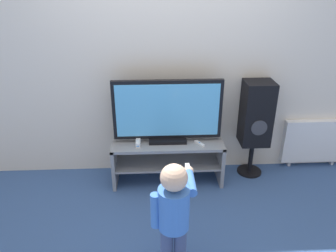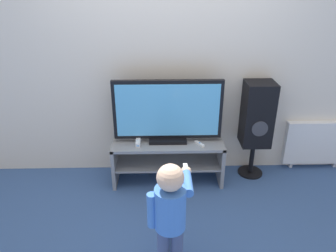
{
  "view_description": "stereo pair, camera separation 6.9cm",
  "coord_description": "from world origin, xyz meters",
  "px_view_note": "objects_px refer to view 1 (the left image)",
  "views": [
    {
      "loc": [
        -0.14,
        -2.82,
        2.08
      ],
      "look_at": [
        0.0,
        0.12,
        0.69
      ],
      "focal_mm": 35.0,
      "sensor_mm": 36.0,
      "label": 1
    },
    {
      "loc": [
        -0.08,
        -2.83,
        2.08
      ],
      "look_at": [
        0.0,
        0.12,
        0.69
      ],
      "focal_mm": 35.0,
      "sensor_mm": 36.0,
      "label": 2
    }
  ],
  "objects_px": {
    "television": "(168,112)",
    "speaker_tower": "(256,116)",
    "game_console": "(138,143)",
    "child": "(174,208)",
    "remote_primary": "(199,143)",
    "radiator": "(315,141)"
  },
  "relations": [
    {
      "from": "game_console",
      "to": "child",
      "type": "height_order",
      "value": "child"
    },
    {
      "from": "remote_primary",
      "to": "radiator",
      "type": "bearing_deg",
      "value": 12.05
    },
    {
      "from": "television",
      "to": "game_console",
      "type": "distance_m",
      "value": 0.44
    },
    {
      "from": "child",
      "to": "game_console",
      "type": "bearing_deg",
      "value": 105.25
    },
    {
      "from": "remote_primary",
      "to": "radiator",
      "type": "distance_m",
      "value": 1.42
    },
    {
      "from": "child",
      "to": "radiator",
      "type": "distance_m",
      "value": 2.2
    },
    {
      "from": "remote_primary",
      "to": "speaker_tower",
      "type": "relative_size",
      "value": 0.12
    },
    {
      "from": "remote_primary",
      "to": "television",
      "type": "bearing_deg",
      "value": 163.05
    },
    {
      "from": "television",
      "to": "radiator",
      "type": "height_order",
      "value": "television"
    },
    {
      "from": "child",
      "to": "speaker_tower",
      "type": "relative_size",
      "value": 0.84
    },
    {
      "from": "radiator",
      "to": "game_console",
      "type": "bearing_deg",
      "value": -172.39
    },
    {
      "from": "game_console",
      "to": "remote_primary",
      "type": "relative_size",
      "value": 1.24
    },
    {
      "from": "child",
      "to": "radiator",
      "type": "xyz_separation_m",
      "value": [
        1.72,
        1.36,
        -0.21
      ]
    },
    {
      "from": "television",
      "to": "child",
      "type": "relative_size",
      "value": 1.23
    },
    {
      "from": "child",
      "to": "television",
      "type": "bearing_deg",
      "value": 89.57
    },
    {
      "from": "television",
      "to": "child",
      "type": "xyz_separation_m",
      "value": [
        -0.01,
        -1.16,
        -0.27
      ]
    },
    {
      "from": "television",
      "to": "remote_primary",
      "type": "height_order",
      "value": "television"
    },
    {
      "from": "television",
      "to": "speaker_tower",
      "type": "xyz_separation_m",
      "value": [
        0.94,
        0.08,
        -0.09
      ]
    },
    {
      "from": "game_console",
      "to": "remote_primary",
      "type": "bearing_deg",
      "value": -2.36
    },
    {
      "from": "game_console",
      "to": "radiator",
      "type": "relative_size",
      "value": 0.21
    },
    {
      "from": "remote_primary",
      "to": "speaker_tower",
      "type": "height_order",
      "value": "speaker_tower"
    },
    {
      "from": "game_console",
      "to": "speaker_tower",
      "type": "relative_size",
      "value": 0.15
    }
  ]
}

